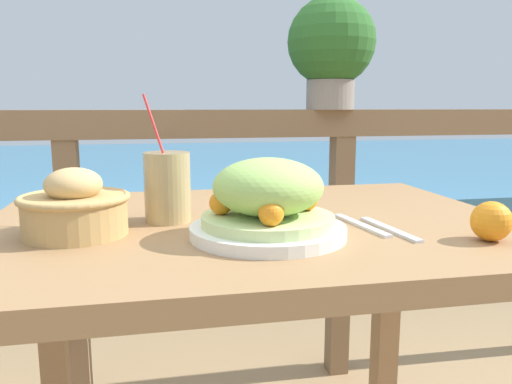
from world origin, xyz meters
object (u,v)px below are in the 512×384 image
Objects in this scene: drink_glass at (167,187)px; salad_plate at (268,203)px; bread_basket at (75,208)px; potted_plant at (331,47)px.

salad_plate is at bearing -43.20° from drink_glass.
potted_plant reaches higher than bread_basket.
drink_glass is at bearing 25.40° from bread_basket.
bread_basket is (-0.16, -0.07, -0.02)m from drink_glass.
bread_basket is 1.11m from potted_plant.
salad_plate is 0.71× the size of potted_plant.
bread_basket is at bearing -133.65° from potted_plant.
drink_glass is at bearing -129.62° from potted_plant.
drink_glass is 1.30× the size of bread_basket.
potted_plant reaches higher than drink_glass.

